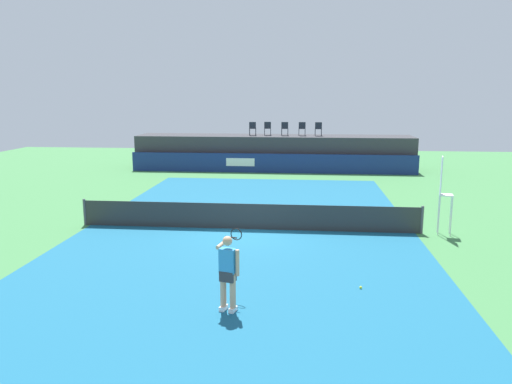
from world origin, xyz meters
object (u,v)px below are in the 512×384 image
object	(u,v)px
spectator_chair_far_left	(253,128)
spectator_chair_center	(285,128)
spectator_chair_far_right	(318,128)
tennis_player	(228,270)
spectator_chair_right	(302,128)
net_post_far	(422,220)
tennis_ball	(361,287)
spectator_chair_left	(268,128)
umpire_chair	(443,190)
net_post_near	(85,212)

from	to	relation	value
spectator_chair_far_left	spectator_chair_center	distance (m)	2.11
spectator_chair_far_left	spectator_chair_far_right	world-z (taller)	same
spectator_chair_far_left	tennis_player	bearing A→B (deg)	-85.51
spectator_chair_center	spectator_chair_right	distance (m)	1.13
spectator_chair_far_left	net_post_far	size ratio (longest dim) A/B	0.89
spectator_chair_right	tennis_ball	size ratio (longest dim) A/B	13.06
spectator_chair_left	spectator_chair_far_right	bearing A→B (deg)	-2.08
spectator_chair_right	net_post_far	bearing A→B (deg)	-74.13
spectator_chair_far_left	tennis_ball	xyz separation A→B (m)	(4.90, -20.63, -2.66)
spectator_chair_center	umpire_chair	xyz separation A→B (m)	(6.15, -15.30, -1.11)
spectator_chair_right	net_post_near	bearing A→B (deg)	-117.62
spectator_chair_far_right	umpire_chair	bearing A→B (deg)	-75.45
net_post_near	tennis_ball	bearing A→B (deg)	-29.26
spectator_chair_right	spectator_chair_far_right	world-z (taller)	same
spectator_chair_center	net_post_far	xyz separation A→B (m)	(5.49, -15.32, -2.19)
spectator_chair_far_left	spectator_chair_far_right	size ratio (longest dim) A/B	1.00
tennis_player	spectator_chair_center	bearing A→B (deg)	89.08
net_post_far	tennis_ball	distance (m)	6.09
tennis_player	tennis_ball	world-z (taller)	tennis_player
net_post_near	tennis_player	distance (m)	9.61
umpire_chair	net_post_far	world-z (taller)	umpire_chair
tennis_ball	net_post_near	bearing A→B (deg)	150.74
spectator_chair_far_left	spectator_chair_center	size ratio (longest dim) A/B	1.00
spectator_chair_left	tennis_player	distance (m)	22.52
spectator_chair_far_left	spectator_chair_far_right	bearing A→B (deg)	1.38
spectator_chair_far_right	spectator_chair_left	bearing A→B (deg)	177.92
spectator_chair_left	tennis_player	xyz separation A→B (m)	(0.78, -22.44, -1.73)
spectator_chair_right	spectator_chair_left	bearing A→B (deg)	178.55
net_post_near	tennis_ball	world-z (taller)	net_post_near
spectator_chair_far_right	net_post_far	bearing A→B (deg)	-77.80
umpire_chair	spectator_chair_right	bearing A→B (deg)	108.14
spectator_chair_left	net_post_far	distance (m)	16.92
umpire_chair	tennis_ball	bearing A→B (deg)	-121.62
spectator_chair_right	tennis_player	world-z (taller)	spectator_chair_right
spectator_chair_right	net_post_near	world-z (taller)	spectator_chair_right
spectator_chair_far_right	tennis_player	xyz separation A→B (m)	(-2.55, -22.32, -1.73)
spectator_chair_center	spectator_chair_far_right	xyz separation A→B (m)	(2.19, -0.03, 0.00)
net_post_near	tennis_player	bearing A→B (deg)	-47.01
spectator_chair_left	net_post_far	bearing A→B (deg)	-66.73
net_post_near	net_post_far	size ratio (longest dim) A/B	1.00
spectator_chair_far_right	spectator_chair_center	bearing A→B (deg)	179.22
spectator_chair_far_right	net_post_near	bearing A→B (deg)	-120.74
spectator_chair_left	net_post_near	size ratio (longest dim) A/B	0.89
spectator_chair_left	spectator_chair_right	distance (m)	2.27
spectator_chair_center	spectator_chair_far_left	bearing A→B (deg)	-176.37
spectator_chair_far_left	net_post_far	distance (m)	17.13
umpire_chair	net_post_near	xyz separation A→B (m)	(-13.06, -0.02, -1.09)
spectator_chair_left	net_post_near	bearing A→B (deg)	-110.52
tennis_ball	net_post_far	bearing A→B (deg)	63.60
spectator_chair_far_right	tennis_player	distance (m)	22.53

